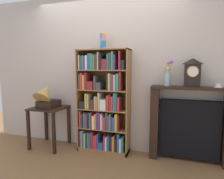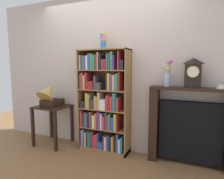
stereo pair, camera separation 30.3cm
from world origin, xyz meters
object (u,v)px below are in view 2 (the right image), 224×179
at_px(cup_stack, 103,41).
at_px(mantel_clock, 193,73).
at_px(side_table_left, 53,115).
at_px(fireplace_mantel, 190,128).
at_px(flower_vase, 168,76).
at_px(gramophone, 50,95).
at_px(teacup_with_saucer, 221,87).
at_px(bookshelf, 103,105).

xyz_separation_m(cup_stack, mantel_clock, (1.32, 0.03, -0.48)).
relative_size(side_table_left, fireplace_mantel, 0.63).
bearing_deg(flower_vase, mantel_clock, -0.60).
xyz_separation_m(cup_stack, side_table_left, (-0.96, -0.11, -1.26)).
xyz_separation_m(gramophone, teacup_with_saucer, (2.63, 0.21, 0.24)).
relative_size(side_table_left, mantel_clock, 1.75).
bearing_deg(gramophone, cup_stack, 10.34).
relative_size(bookshelf, cup_stack, 6.53).
relative_size(cup_stack, mantel_clock, 0.64).
distance_m(side_table_left, fireplace_mantel, 2.29).
xyz_separation_m(bookshelf, cup_stack, (0.02, 0.01, 1.03)).
bearing_deg(cup_stack, mantel_clock, 1.39).
xyz_separation_m(side_table_left, teacup_with_saucer, (2.63, 0.15, 0.61)).
height_order(fireplace_mantel, flower_vase, flower_vase).
xyz_separation_m(cup_stack, teacup_with_saucer, (1.66, 0.03, -0.66)).
distance_m(gramophone, flower_vase, 2.00).
bearing_deg(cup_stack, bookshelf, -159.61).
xyz_separation_m(bookshelf, flower_vase, (1.01, 0.04, 0.50)).
height_order(side_table_left, mantel_clock, mantel_clock).
relative_size(cup_stack, gramophone, 0.54).
bearing_deg(side_table_left, cup_stack, 6.80).
distance_m(bookshelf, cup_stack, 1.03).
bearing_deg(flower_vase, fireplace_mantel, 3.29).
distance_m(bookshelf, side_table_left, 0.98).
distance_m(fireplace_mantel, teacup_with_saucer, 0.68).
xyz_separation_m(gramophone, flower_vase, (1.96, 0.21, 0.37)).
height_order(bookshelf, cup_stack, cup_stack).
distance_m(bookshelf, fireplace_mantel, 1.36).
xyz_separation_m(cup_stack, flower_vase, (0.99, 0.04, -0.53)).
distance_m(bookshelf, flower_vase, 1.13).
bearing_deg(bookshelf, cup_stack, 20.39).
height_order(gramophone, flower_vase, flower_vase).
relative_size(bookshelf, teacup_with_saucer, 13.45).
xyz_separation_m(side_table_left, gramophone, (-0.00, -0.06, 0.37)).
height_order(cup_stack, gramophone, cup_stack).
relative_size(mantel_clock, teacup_with_saucer, 3.22).
relative_size(cup_stack, side_table_left, 0.36).
height_order(bookshelf, fireplace_mantel, bookshelf).
bearing_deg(flower_vase, bookshelf, -177.65).
distance_m(cup_stack, flower_vase, 1.13).
bearing_deg(side_table_left, bookshelf, 6.56).
xyz_separation_m(mantel_clock, teacup_with_saucer, (0.34, 0.00, -0.18)).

